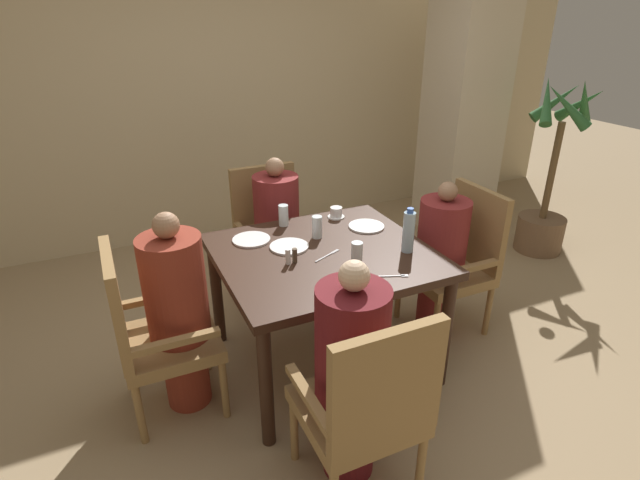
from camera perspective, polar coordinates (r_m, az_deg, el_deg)
ground_plane at (r=3.26m, az=0.41°, el=-13.44°), size 16.00×16.00×0.00m
wall_back at (r=4.77m, az=-11.86°, el=17.01°), size 8.00×0.06×2.80m
pillar_stone at (r=4.89m, az=16.32°, el=16.17°), size 0.57×0.57×2.70m
dining_table at (r=2.89m, az=0.45°, el=-2.98°), size 1.19×1.08×0.76m
chair_left_side at (r=2.76m, az=-18.76°, el=-9.70°), size 0.50×0.49×0.98m
diner_in_left_chair at (r=2.73m, az=-15.90°, el=-7.89°), size 0.32×0.32×1.15m
chair_far_side at (r=3.74m, az=-5.66°, el=1.10°), size 0.49×0.50×0.98m
diner_in_far_chair at (r=3.59m, az=-4.91°, el=1.00°), size 0.32×0.32×1.11m
chair_right_side at (r=3.45m, az=15.47°, el=-1.88°), size 0.50×0.49×0.98m
diner_in_right_chair at (r=3.35m, az=13.58°, el=-1.95°), size 0.32×0.32×1.06m
chair_near_corner at (r=2.21m, az=5.40°, el=-18.25°), size 0.49×0.50×0.98m
diner_in_near_chair at (r=2.27m, az=3.56°, el=-14.83°), size 0.32×0.32×1.13m
potted_palm at (r=4.84m, az=24.51°, el=4.48°), size 0.56×0.57×1.55m
plate_main_left at (r=2.90m, az=-3.55°, el=-0.74°), size 0.23×0.23×0.01m
plate_main_right at (r=3.01m, az=-7.85°, el=0.05°), size 0.23×0.23×0.01m
plate_dessert_center at (r=3.17m, az=5.33°, el=1.57°), size 0.23×0.23×0.01m
teacup_with_saucer at (r=3.30m, az=1.86°, el=3.13°), size 0.11×0.11×0.07m
water_bottle at (r=2.84m, az=10.09°, el=0.96°), size 0.07×0.07×0.26m
glass_tall_near at (r=2.67m, az=4.23°, el=-1.62°), size 0.06×0.06×0.14m
glass_tall_mid at (r=2.99m, az=-0.34°, el=1.50°), size 0.06×0.06×0.14m
glass_tall_far at (r=3.17m, az=-4.20°, el=2.83°), size 0.06×0.06×0.14m
salt_shaker at (r=2.70m, az=-3.68°, el=-1.91°), size 0.03×0.03×0.09m
pepper_shaker at (r=2.71m, az=-2.91°, el=-1.79°), size 0.03×0.03×0.08m
fork_beside_plate at (r=2.62m, az=8.47°, el=-4.09°), size 0.18×0.08×0.00m
knife_beside_plate at (r=2.80m, az=0.97°, el=-1.72°), size 0.19×0.10×0.00m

